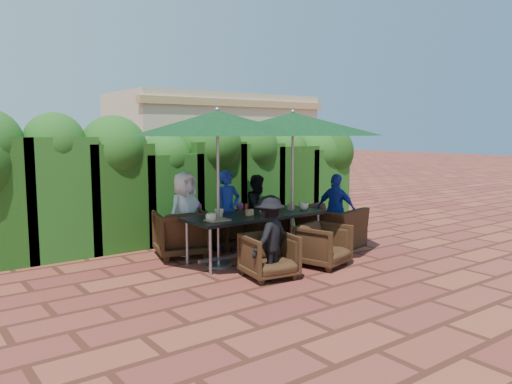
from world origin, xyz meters
TOP-DOWN VIEW (x-y plane):
  - ground at (0.00, 0.00)m, footprint 80.00×80.00m
  - dining_table at (0.04, 0.16)m, footprint 2.35×0.90m
  - umbrella_left at (-0.68, 0.15)m, footprint 2.77×2.77m
  - umbrella_right at (0.77, 0.09)m, footprint 2.97×2.97m
  - chair_far_left at (-0.85, 1.07)m, footprint 1.00×0.97m
  - chair_far_mid at (0.11, 1.21)m, footprint 0.90×0.87m
  - chair_far_right at (0.89, 1.00)m, footprint 0.84×0.80m
  - chair_near_left at (-0.44, -0.82)m, footprint 0.78×0.75m
  - chair_near_right at (0.63, -0.82)m, footprint 0.85×0.82m
  - chair_end_right at (1.71, 0.10)m, footprint 0.95×1.23m
  - adult_far_left at (-0.73, 1.14)m, footprint 0.79×0.60m
  - adult_far_mid at (0.11, 1.08)m, footprint 0.51×0.42m
  - adult_far_right at (0.84, 1.14)m, footprint 0.70×0.54m
  - adult_near_left at (-0.47, -0.86)m, footprint 0.85×0.61m
  - adult_end_right at (1.84, 0.08)m, footprint 0.60×0.86m
  - child_left at (-0.35, 1.31)m, footprint 0.36×0.32m
  - child_right at (0.43, 1.13)m, footprint 0.34×0.30m
  - pedestrian_a at (1.86, 4.19)m, footprint 1.58×0.97m
  - pedestrian_b at (2.36, 4.37)m, footprint 0.83×0.52m
  - pedestrian_c at (3.49, 4.24)m, footprint 1.19×0.78m
  - cup_a at (-0.92, -0.02)m, footprint 0.16×0.16m
  - cup_b at (-0.62, 0.22)m, footprint 0.15×0.15m
  - cup_c at (0.10, 0.01)m, footprint 0.16×0.16m
  - cup_d at (0.61, 0.33)m, footprint 0.15×0.15m
  - cup_e at (0.99, 0.03)m, footprint 0.16×0.16m
  - ketchup_bottle at (-0.12, 0.19)m, footprint 0.04×0.04m
  - sauce_bottle at (-0.08, 0.26)m, footprint 0.04×0.04m
  - serving_tray at (-0.78, 0.02)m, footprint 0.35×0.25m
  - number_block_left at (-0.11, 0.11)m, footprint 0.12×0.06m
  - number_block_right at (0.83, 0.18)m, footprint 0.12×0.06m
  - hedge_wall at (-0.19, 2.32)m, footprint 9.10×1.60m
  - building at (3.50, 6.99)m, footprint 6.20×3.08m

SIDE VIEW (x-z plane):
  - ground at x=0.00m, z-range 0.00..0.00m
  - chair_near_left at x=-0.44m, z-range 0.00..0.71m
  - chair_near_right at x=0.63m, z-range 0.00..0.72m
  - chair_far_mid at x=0.11m, z-range 0.00..0.75m
  - chair_far_right at x=0.89m, z-range 0.00..0.78m
  - child_right at x=0.43m, z-range 0.00..0.81m
  - child_left at x=-0.35m, z-range 0.00..0.84m
  - chair_far_left at x=-0.85m, z-range 0.00..0.85m
  - chair_end_right at x=1.71m, z-range 0.00..0.96m
  - adult_near_left at x=-0.47m, z-range 0.00..1.20m
  - adult_far_right at x=0.84m, z-range 0.00..1.29m
  - adult_end_right at x=1.84m, z-range 0.00..1.33m
  - dining_table at x=0.04m, z-range 0.30..1.05m
  - adult_far_mid at x=0.11m, z-range 0.00..1.40m
  - adult_far_left at x=-0.73m, z-range 0.00..1.41m
  - serving_tray at x=-0.78m, z-range 0.75..0.77m
  - pedestrian_a at x=1.86m, z-range 0.00..1.59m
  - number_block_left at x=-0.11m, z-range 0.75..0.85m
  - number_block_right at x=0.83m, z-range 0.75..0.85m
  - cup_e at x=0.99m, z-range 0.75..0.88m
  - cup_a at x=-0.92m, z-range 0.75..0.88m
  - cup_c at x=0.10m, z-range 0.75..0.88m
  - cup_b at x=-0.62m, z-range 0.75..0.89m
  - cup_d at x=0.61m, z-range 0.75..0.89m
  - ketchup_bottle at x=-0.12m, z-range 0.75..0.92m
  - sauce_bottle at x=-0.08m, z-range 0.75..0.92m
  - pedestrian_b at x=2.36m, z-range 0.00..1.71m
  - pedestrian_c at x=3.49m, z-range 0.00..1.72m
  - hedge_wall at x=-0.19m, z-range 0.10..2.56m
  - building at x=3.50m, z-range 0.01..3.21m
  - umbrella_left at x=-0.68m, z-range 0.98..3.44m
  - umbrella_right at x=0.77m, z-range 0.98..3.44m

